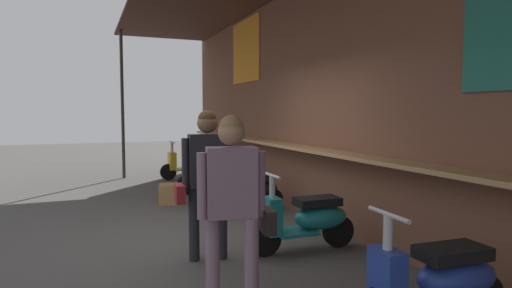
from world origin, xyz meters
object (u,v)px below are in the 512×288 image
object	(u,v)px
scooter_blue	(439,281)
merchandise_crate	(168,194)
scooter_yellow	(191,163)
scooter_black	(249,191)
scooter_silver	(214,174)
shopper_browsing	(234,194)
scooter_teal	(309,219)
shopper_with_handbag	(206,169)

from	to	relation	value
scooter_blue	merchandise_crate	size ratio (longest dim) A/B	3.40
scooter_yellow	scooter_black	distance (m)	4.10
scooter_silver	merchandise_crate	xyz separation A→B (m)	(0.69, -1.09, -0.21)
scooter_silver	shopper_browsing	distance (m)	5.43
shopper_browsing	merchandise_crate	xyz separation A→B (m)	(-4.52, 0.29, -0.84)
scooter_black	scooter_teal	distance (m)	2.03
scooter_black	scooter_blue	world-z (taller)	same
scooter_silver	scooter_teal	distance (m)	4.03
scooter_teal	shopper_with_handbag	bearing A→B (deg)	-5.47
scooter_silver	scooter_blue	xyz separation A→B (m)	(6.08, 0.00, 0.00)
scooter_silver	scooter_blue	world-z (taller)	same
merchandise_crate	shopper_browsing	bearing A→B (deg)	-3.65
merchandise_crate	scooter_yellow	bearing A→B (deg)	158.71
scooter_yellow	scooter_teal	world-z (taller)	same
scooter_silver	scooter_blue	bearing A→B (deg)	94.38
scooter_silver	merchandise_crate	world-z (taller)	scooter_silver
scooter_teal	scooter_black	bearing A→B (deg)	-88.30
scooter_teal	scooter_blue	xyz separation A→B (m)	(2.05, -0.00, 0.00)
shopper_with_handbag	merchandise_crate	world-z (taller)	shopper_with_handbag
merchandise_crate	scooter_black	bearing A→B (deg)	39.77
scooter_black	scooter_blue	distance (m)	4.08
scooter_silver	scooter_black	size ratio (longest dim) A/B	1.00
scooter_blue	shopper_browsing	size ratio (longest dim) A/B	0.84
scooter_silver	scooter_black	distance (m)	2.00
scooter_silver	scooter_black	xyz separation A→B (m)	(2.00, 0.00, 0.00)
scooter_yellow	merchandise_crate	world-z (taller)	scooter_yellow
scooter_teal	shopper_with_handbag	size ratio (longest dim) A/B	0.82
shopper_browsing	merchandise_crate	bearing A→B (deg)	6.39
scooter_teal	shopper_browsing	bearing A→B (deg)	42.30
scooter_black	shopper_with_handbag	xyz separation A→B (m)	(1.87, -1.24, 0.66)
scooter_silver	shopper_with_handbag	world-z (taller)	shopper_with_handbag
scooter_yellow	scooter_teal	size ratio (longest dim) A/B	1.00
scooter_silver	shopper_browsing	xyz separation A→B (m)	(5.21, -1.38, 0.63)
scooter_teal	scooter_yellow	bearing A→B (deg)	-88.30
scooter_blue	merchandise_crate	world-z (taller)	scooter_blue
shopper_browsing	merchandise_crate	size ratio (longest dim) A/B	4.04
scooter_blue	shopper_browsing	distance (m)	1.75
scooter_yellow	scooter_silver	size ratio (longest dim) A/B	1.00
scooter_teal	shopper_with_handbag	xyz separation A→B (m)	(-0.16, -1.24, 0.66)
scooter_yellow	shopper_with_handbag	world-z (taller)	shopper_with_handbag
shopper_browsing	scooter_yellow	bearing A→B (deg)	-0.63
shopper_with_handbag	shopper_browsing	xyz separation A→B (m)	(1.34, -0.14, -0.04)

